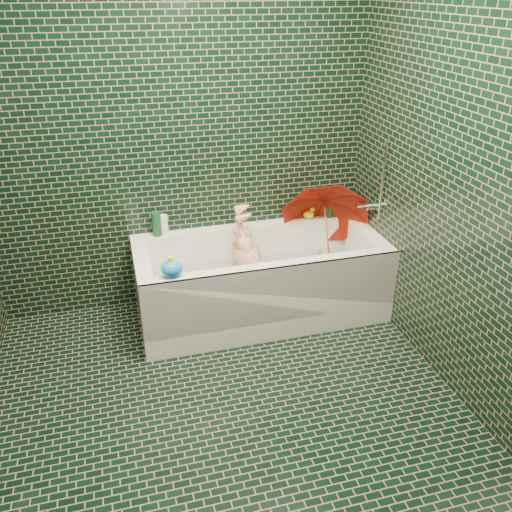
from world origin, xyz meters
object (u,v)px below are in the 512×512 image
object	(u,v)px
umbrella	(326,226)
rubber_duck	(309,214)
bathtub	(261,287)
bath_toy	(172,268)
child	(253,272)

from	to	relation	value
umbrella	rubber_duck	bearing A→B (deg)	118.45
bathtub	bath_toy	xyz separation A→B (m)	(-0.64, -0.29, 0.40)
rubber_duck	bath_toy	bearing A→B (deg)	-174.86
bath_toy	child	bearing A→B (deg)	34.67
umbrella	bathtub	bearing A→B (deg)	-150.76
umbrella	bath_toy	distance (m)	1.21
bathtub	bath_toy	world-z (taller)	bath_toy
child	bath_toy	bearing A→B (deg)	-45.28
rubber_duck	bathtub	bearing A→B (deg)	-168.97
child	bath_toy	xyz separation A→B (m)	(-0.60, -0.35, 0.30)
child	bath_toy	size ratio (longest dim) A/B	6.66
child	umbrella	bearing A→B (deg)	107.83
umbrella	rubber_duck	size ratio (longest dim) A/B	5.55
bathtub	umbrella	size ratio (longest dim) A/B	2.75
bathtub	child	xyz separation A→B (m)	(-0.04, 0.06, 0.10)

